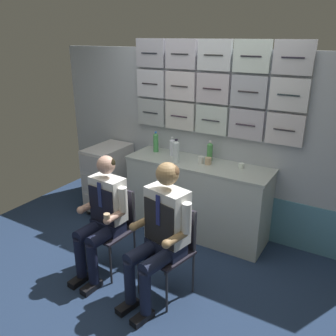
{
  "coord_description": "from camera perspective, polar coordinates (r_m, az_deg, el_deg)",
  "views": [
    {
      "loc": [
        1.73,
        -2.34,
        2.29
      ],
      "look_at": [
        0.16,
        0.27,
        1.13
      ],
      "focal_mm": 37.42,
      "sensor_mm": 36.0,
      "label": 1
    }
  ],
  "objects": [
    {
      "name": "ground",
      "position": [
        3.72,
        -4.4,
        -17.63
      ],
      "size": [
        4.8,
        4.8,
        0.04
      ],
      "primitive_type": "cube",
      "color": "navy"
    },
    {
      "name": "galley_bulkhead",
      "position": [
        4.24,
        6.12,
        5.21
      ],
      "size": [
        4.2,
        0.14,
        2.25
      ],
      "color": "#A5AEB9",
      "rests_on": "ground"
    },
    {
      "name": "galley_counter",
      "position": [
        4.23,
        4.73,
        -4.9
      ],
      "size": [
        1.72,
        0.53,
        0.91
      ],
      "color": "#B8C1BB",
      "rests_on": "ground"
    },
    {
      "name": "service_trolley",
      "position": [
        4.81,
        -9.64,
        -1.43
      ],
      "size": [
        0.4,
        0.65,
        0.91
      ],
      "color": "black",
      "rests_on": "ground"
    },
    {
      "name": "folding_chair_left",
      "position": [
        3.65,
        -8.64,
        -8.34
      ],
      "size": [
        0.43,
        0.43,
        0.85
      ],
      "color": "#2D2D33",
      "rests_on": "ground"
    },
    {
      "name": "crew_member_left",
      "position": [
        3.48,
        -10.62,
        -7.19
      ],
      "size": [
        0.48,
        0.6,
        1.23
      ],
      "color": "black",
      "rests_on": "ground"
    },
    {
      "name": "folding_chair_right",
      "position": [
        3.28,
        0.83,
        -11.73
      ],
      "size": [
        0.47,
        0.48,
        0.85
      ],
      "color": "#2D2D33",
      "rests_on": "ground"
    },
    {
      "name": "crew_member_right",
      "position": [
        3.07,
        -1.15,
        -9.72
      ],
      "size": [
        0.53,
        0.69,
        1.31
      ],
      "color": "black",
      "rests_on": "ground"
    },
    {
      "name": "sparkling_bottle_green",
      "position": [
        4.11,
        6.82,
        2.73
      ],
      "size": [
        0.07,
        0.07,
        0.23
      ],
      "color": "#4A9950",
      "rests_on": "galley_counter"
    },
    {
      "name": "water_bottle_clear",
      "position": [
        4.01,
        1.34,
        2.72
      ],
      "size": [
        0.07,
        0.07,
        0.28
      ],
      "color": "silver",
      "rests_on": "galley_counter"
    },
    {
      "name": "water_bottle_blue_cap",
      "position": [
        4.26,
        0.7,
        3.46
      ],
      "size": [
        0.07,
        0.07,
        0.23
      ],
      "color": "silver",
      "rests_on": "galley_counter"
    },
    {
      "name": "water_bottle_tall",
      "position": [
        4.4,
        -2.0,
        4.22
      ],
      "size": [
        0.07,
        0.07,
        0.26
      ],
      "color": "#4AA258",
      "rests_on": "galley_counter"
    },
    {
      "name": "coffee_cup_white",
      "position": [
        3.95,
        11.87,
        0.41
      ],
      "size": [
        0.06,
        0.06,
        0.06
      ],
      "color": "white",
      "rests_on": "galley_counter"
    },
    {
      "name": "espresso_cup_small",
      "position": [
        4.0,
        6.56,
        1.18
      ],
      "size": [
        0.08,
        0.08,
        0.08
      ],
      "color": "tan",
      "rests_on": "galley_counter"
    },
    {
      "name": "paper_cup_tan",
      "position": [
        4.02,
        5.36,
        1.36
      ],
      "size": [
        0.06,
        0.06,
        0.08
      ],
      "color": "silver",
      "rests_on": "galley_counter"
    }
  ]
}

